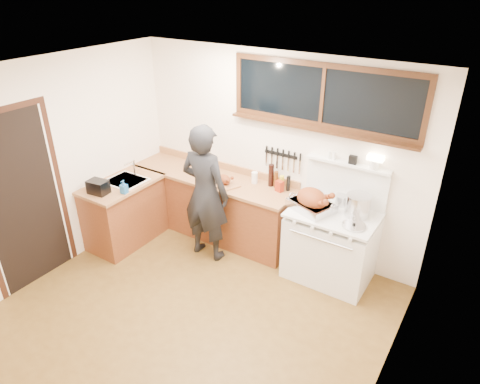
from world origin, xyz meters
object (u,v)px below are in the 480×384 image
Objects in this scene: vintage_stove at (331,244)px; cutting_board at (224,181)px; roast_turkey at (312,201)px; man at (205,194)px.

vintage_stove reaches higher than cutting_board.
cutting_board is 1.24m from roast_turkey.
cutting_board is at bearing 83.40° from man.
roast_turkey is (1.28, 0.38, 0.09)m from man.
man reaches higher than cutting_board.
man is 3.93× the size of cutting_board.
cutting_board is at bearing -179.36° from roast_turkey.
vintage_stove is 0.60m from roast_turkey.
vintage_stove is at bearing 16.07° from man.
man is at bearing -163.93° from vintage_stove.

